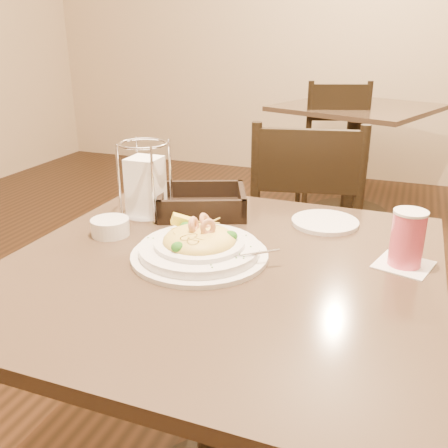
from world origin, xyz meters
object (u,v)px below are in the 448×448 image
(pasta_bowl, at_px, (199,246))
(bread_basket, at_px, (202,205))
(main_table, at_px, (221,355))
(side_plate, at_px, (325,222))
(butter_ramekin, at_px, (110,227))
(napkin_caddy, at_px, (146,185))
(drink_glass, at_px, (407,239))
(dining_chair_far, at_px, (332,146))
(background_table, at_px, (355,141))
(dining_chair_near, at_px, (303,229))

(pasta_bowl, relative_size, bread_basket, 1.14)
(main_table, bearing_deg, pasta_bowl, 174.41)
(pasta_bowl, bearing_deg, bread_basket, 111.95)
(side_plate, bearing_deg, butter_ramekin, -151.67)
(napkin_caddy, xyz_separation_m, side_plate, (0.46, 0.11, -0.08))
(bread_basket, bearing_deg, butter_ramekin, -122.87)
(butter_ramekin, bearing_deg, drink_glass, 6.32)
(bread_basket, relative_size, napkin_caddy, 1.42)
(dining_chair_far, height_order, pasta_bowl, dining_chair_far)
(napkin_caddy, height_order, side_plate, napkin_caddy)
(background_table, xyz_separation_m, pasta_bowl, (-0.04, -2.53, 0.27))
(background_table, distance_m, side_plate, 2.26)
(dining_chair_far, relative_size, napkin_caddy, 4.64)
(dining_chair_far, distance_m, napkin_caddy, 2.26)
(dining_chair_near, relative_size, drink_glass, 6.99)
(side_plate, relative_size, butter_ramekin, 1.85)
(main_table, distance_m, dining_chair_far, 2.43)
(dining_chair_near, distance_m, pasta_bowl, 0.93)
(side_plate, bearing_deg, drink_glass, -42.35)
(background_table, height_order, butter_ramekin, butter_ramekin)
(dining_chair_near, bearing_deg, drink_glass, 103.20)
(dining_chair_near, bearing_deg, napkin_caddy, 55.13)
(drink_glass, relative_size, napkin_caddy, 0.66)
(background_table, relative_size, dining_chair_far, 1.24)
(side_plate, distance_m, butter_ramekin, 0.54)
(bread_basket, relative_size, side_plate, 1.67)
(main_table, relative_size, drink_glass, 6.77)
(main_table, distance_m, pasta_bowl, 0.27)
(pasta_bowl, relative_size, side_plate, 1.91)
(main_table, bearing_deg, side_plate, 60.88)
(dining_chair_near, xyz_separation_m, bread_basket, (-0.16, -0.62, 0.28))
(napkin_caddy, bearing_deg, side_plate, 13.00)
(main_table, relative_size, pasta_bowl, 2.77)
(dining_chair_near, xyz_separation_m, side_plate, (0.17, -0.59, 0.26))
(dining_chair_near, relative_size, side_plate, 5.48)
(main_table, distance_m, butter_ramekin, 0.40)
(background_table, relative_size, pasta_bowl, 3.55)
(napkin_caddy, bearing_deg, dining_chair_near, 67.49)
(drink_glass, bearing_deg, dining_chair_near, 115.56)
(dining_chair_near, distance_m, side_plate, 0.67)
(bread_basket, relative_size, butter_ramekin, 3.10)
(napkin_caddy, bearing_deg, main_table, -34.56)
(main_table, bearing_deg, napkin_caddy, 145.44)
(napkin_caddy, bearing_deg, butter_ramekin, -96.61)
(dining_chair_far, distance_m, pasta_bowl, 2.44)
(dining_chair_near, relative_size, pasta_bowl, 2.86)
(dining_chair_near, height_order, dining_chair_far, same)
(dining_chair_far, height_order, butter_ramekin, dining_chair_far)
(main_table, relative_size, dining_chair_near, 0.97)
(butter_ramekin, bearing_deg, side_plate, 28.33)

